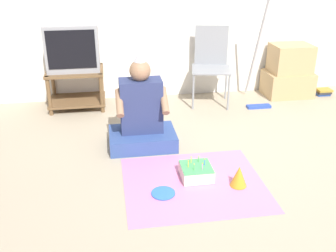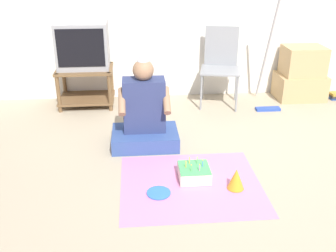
# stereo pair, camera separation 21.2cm
# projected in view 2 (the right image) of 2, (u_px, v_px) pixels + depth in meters

# --- Properties ---
(ground_plane) EXTENTS (16.00, 16.00, 0.00)m
(ground_plane) POSITION_uv_depth(u_px,v_px,m) (255.00, 190.00, 3.03)
(ground_plane) COLOR tan
(tv_stand) EXTENTS (0.64, 0.49, 0.45)m
(tv_stand) POSITION_uv_depth(u_px,v_px,m) (86.00, 83.00, 4.59)
(tv_stand) COLOR brown
(tv_stand) RESTS_ON ground_plane
(tv) EXTENTS (0.57, 0.40, 0.51)m
(tv) POSITION_uv_depth(u_px,v_px,m) (83.00, 45.00, 4.43)
(tv) COLOR #99999E
(tv) RESTS_ON tv_stand
(folding_chair) EXTENTS (0.52, 0.51, 0.89)m
(folding_chair) POSITION_uv_depth(u_px,v_px,m) (221.00, 61.00, 4.57)
(folding_chair) COLOR gray
(folding_chair) RESTS_ON ground_plane
(cardboard_box_stack) EXTENTS (0.57, 0.42, 0.65)m
(cardboard_box_stack) POSITION_uv_depth(u_px,v_px,m) (301.00, 75.00, 4.79)
(cardboard_box_stack) COLOR tan
(cardboard_box_stack) RESTS_ON ground_plane
(dust_mop) EXTENTS (0.28, 0.52, 1.27)m
(dust_mop) POSITION_uv_depth(u_px,v_px,m) (268.00, 75.00, 4.50)
(dust_mop) COLOR #2D4CB2
(dust_mop) RESTS_ON ground_plane
(person_seated) EXTENTS (0.62, 0.44, 0.89)m
(person_seated) POSITION_uv_depth(u_px,v_px,m) (144.00, 116.00, 3.64)
(person_seated) COLOR #334C8C
(person_seated) RESTS_ON ground_plane
(party_cloth) EXTENTS (1.10, 0.97, 0.01)m
(party_cloth) POSITION_uv_depth(u_px,v_px,m) (191.00, 184.00, 3.10)
(party_cloth) COLOR pink
(party_cloth) RESTS_ON ground_plane
(birthday_cake) EXTENTS (0.25, 0.25, 0.17)m
(birthday_cake) POSITION_uv_depth(u_px,v_px,m) (194.00, 173.00, 3.16)
(birthday_cake) COLOR #F4E0C6
(birthday_cake) RESTS_ON party_cloth
(party_hat_blue) EXTENTS (0.13, 0.13, 0.17)m
(party_hat_blue) POSITION_uv_depth(u_px,v_px,m) (236.00, 179.00, 3.02)
(party_hat_blue) COLOR gold
(party_hat_blue) RESTS_ON party_cloth
(paper_plate) EXTENTS (0.18, 0.18, 0.01)m
(paper_plate) POSITION_uv_depth(u_px,v_px,m) (159.00, 193.00, 2.98)
(paper_plate) COLOR blue
(paper_plate) RESTS_ON party_cloth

